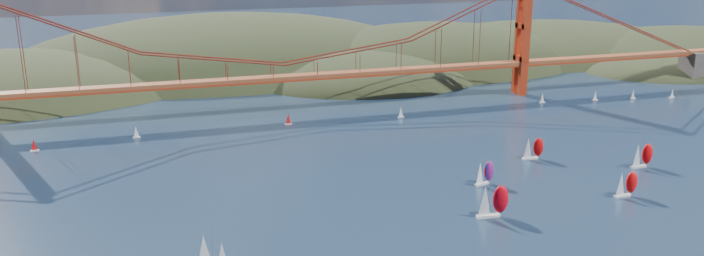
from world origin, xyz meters
name	(u,v)px	position (x,y,z in m)	size (l,w,h in m)	color
headlands	(324,87)	(44.95, 278.29, -12.46)	(725.00, 225.00, 96.00)	black
bridge	(278,41)	(-1.75, 180.00, 32.23)	(552.00, 12.00, 55.00)	brown
racer_0	(492,200)	(32.31, 45.98, 5.07)	(9.44, 4.10, 10.72)	white
racer_1	(626,184)	(79.26, 47.79, 4.25)	(7.84, 3.24, 8.99)	silver
racer_2	(642,155)	(102.54, 68.89, 4.49)	(8.32, 3.47, 9.50)	silver
racer_3	(533,148)	(71.49, 88.16, 4.19)	(7.81, 3.44, 8.86)	white
racer_rwb	(484,172)	(42.59, 70.22, 4.10)	(7.75, 4.50, 8.68)	silver
distant_boat_2	(34,145)	(-100.75, 151.25, 2.41)	(3.00, 2.00, 4.70)	silver
distant_boat_3	(136,132)	(-64.34, 157.85, 2.41)	(3.00, 2.00, 4.70)	silver
distant_boat_4	(542,98)	(120.93, 160.08, 2.41)	(3.00, 2.00, 4.70)	silver
distant_boat_5	(595,96)	(147.82, 156.40, 2.41)	(3.00, 2.00, 4.70)	silver
distant_boat_6	(633,94)	(167.57, 153.84, 2.41)	(3.00, 2.00, 4.70)	silver
distant_boat_7	(672,93)	(186.99, 149.49, 2.41)	(3.00, 2.00, 4.70)	silver
distant_boat_8	(401,112)	(46.88, 155.23, 2.41)	(3.00, 2.00, 4.70)	silver
distant_boat_9	(288,119)	(-2.68, 158.90, 2.41)	(3.00, 2.00, 4.70)	silver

